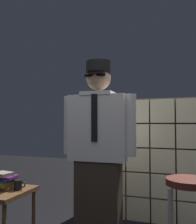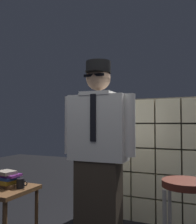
# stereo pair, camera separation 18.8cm
# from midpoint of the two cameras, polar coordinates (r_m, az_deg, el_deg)

# --- Properties ---
(glass_block_wall) EXTENTS (1.55, 0.10, 1.55)m
(glass_block_wall) POSITION_cam_midpoint_polar(r_m,az_deg,el_deg) (3.22, 7.63, -10.81)
(glass_block_wall) COLOR beige
(glass_block_wall) RESTS_ON ground
(standing_person) EXTENTS (0.72, 0.30, 1.81)m
(standing_person) POSITION_cam_midpoint_polar(r_m,az_deg,el_deg) (2.36, -2.19, -9.30)
(standing_person) COLOR #382D23
(standing_person) RESTS_ON ground
(bar_stool) EXTENTS (0.34, 0.34, 0.80)m
(bar_stool) POSITION_cam_midpoint_polar(r_m,az_deg,el_deg) (2.05, 17.74, -20.12)
(bar_stool) COLOR #592319
(bar_stool) RESTS_ON ground
(side_table) EXTENTS (0.52, 0.52, 0.57)m
(side_table) POSITION_cam_midpoint_polar(r_m,az_deg,el_deg) (2.73, -23.39, -17.76)
(side_table) COLOR brown
(side_table) RESTS_ON ground
(book_stack) EXTENTS (0.25, 0.21, 0.16)m
(book_stack) POSITION_cam_midpoint_polar(r_m,az_deg,el_deg) (2.72, -22.94, -14.44)
(book_stack) COLOR brown
(book_stack) RESTS_ON side_table
(coffee_mug) EXTENTS (0.13, 0.08, 0.09)m
(coffee_mug) POSITION_cam_midpoint_polar(r_m,az_deg,el_deg) (2.64, -19.98, -15.54)
(coffee_mug) COLOR black
(coffee_mug) RESTS_ON side_table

